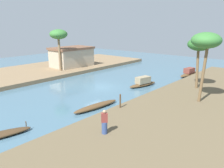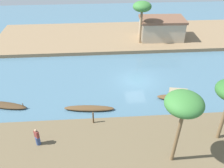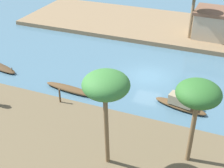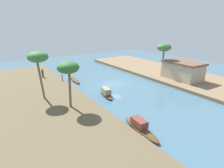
% 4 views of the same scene
% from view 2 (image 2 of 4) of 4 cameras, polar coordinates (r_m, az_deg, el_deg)
% --- Properties ---
extents(river_water, '(68.24, 68.24, 0.00)m').
position_cam_2_polar(river_water, '(29.71, 5.75, 0.85)').
color(river_water, '#476B7F').
rests_on(river_water, ground).
extents(riverbank_right, '(41.67, 12.34, 0.52)m').
position_cam_2_polar(riverbank_right, '(41.26, 2.86, 11.22)').
color(riverbank_right, '#846B4C').
rests_on(riverbank_right, ground).
extents(sampan_foreground, '(4.52, 1.89, 1.22)m').
position_cam_2_polar(sampan_foreground, '(27.09, 15.32, -2.77)').
color(sampan_foreground, brown).
rests_on(sampan_foreground, river_water).
extents(sampan_near_left_bank, '(5.23, 1.33, 0.42)m').
position_cam_2_polar(sampan_near_left_bank, '(25.02, -5.43, -5.75)').
color(sampan_near_left_bank, brown).
rests_on(sampan_near_left_bank, river_water).
extents(sampan_with_red_awning, '(5.21, 2.24, 0.73)m').
position_cam_2_polar(sampan_with_red_awning, '(27.78, -24.25, -4.58)').
color(sampan_with_red_awning, '#47331E').
rests_on(sampan_with_red_awning, river_water).
extents(person_on_near_bank, '(0.54, 0.54, 1.68)m').
position_cam_2_polar(person_on_near_bank, '(21.41, -17.22, -12.09)').
color(person_on_near_bank, '#33477A').
rests_on(person_on_near_bank, riverbank_left).
extents(mooring_post, '(0.14, 0.14, 1.23)m').
position_cam_2_polar(mooring_post, '(22.52, -4.47, -7.92)').
color(mooring_post, '#4C3823').
rests_on(mooring_post, riverbank_left).
extents(palm_tree_left_near, '(2.63, 2.63, 6.45)m').
position_cam_2_polar(palm_tree_left_near, '(16.58, 16.64, -4.75)').
color(palm_tree_left_near, brown).
rests_on(palm_tree_left_near, riverbank_left).
extents(palm_tree_right_tall, '(2.71, 2.71, 6.32)m').
position_cam_2_polar(palm_tree_right_tall, '(36.66, 7.14, 17.49)').
color(palm_tree_right_tall, '#7F6647').
rests_on(palm_tree_right_tall, riverbank_right).
extents(riverside_building, '(7.08, 4.64, 3.27)m').
position_cam_2_polar(riverside_building, '(39.97, 11.62, 12.77)').
color(riverside_building, tan).
rests_on(riverside_building, riverbank_right).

